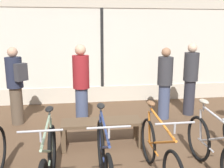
% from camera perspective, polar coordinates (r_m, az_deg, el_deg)
% --- Properties ---
extents(shop_back_wall, '(12.00, 0.08, 3.20)m').
position_cam_1_polar(shop_back_wall, '(6.95, -2.32, 9.08)').
color(shop_back_wall, beige).
rests_on(shop_back_wall, ground_plane).
extents(bicycle_left, '(0.46, 1.69, 1.03)m').
position_cam_1_polar(bicycle_left, '(3.38, -14.33, -17.37)').
color(bicycle_left, black).
rests_on(bicycle_left, ground_plane).
extents(bicycle_center_left, '(0.46, 1.77, 1.05)m').
position_cam_1_polar(bicycle_center_left, '(3.31, -1.76, -17.04)').
color(bicycle_center_left, black).
rests_on(bicycle_center_left, ground_plane).
extents(bicycle_center_right, '(0.46, 1.74, 1.03)m').
position_cam_1_polar(bicycle_center_right, '(3.55, 10.64, -15.40)').
color(bicycle_center_right, black).
rests_on(bicycle_center_right, ground_plane).
extents(bicycle_right, '(0.46, 1.70, 1.04)m').
position_cam_1_polar(bicycle_right, '(3.85, 22.46, -13.88)').
color(bicycle_right, black).
rests_on(bicycle_right, ground_plane).
extents(display_bench, '(1.40, 0.44, 0.47)m').
position_cam_1_polar(display_bench, '(4.45, -2.38, -9.41)').
color(display_bench, brown).
rests_on(display_bench, ground_plane).
extents(customer_near_rack, '(0.48, 0.48, 1.73)m').
position_cam_1_polar(customer_near_rack, '(6.22, 17.49, 1.36)').
color(customer_near_rack, '#2D2D38').
rests_on(customer_near_rack, ground_plane).
extents(customer_by_window, '(0.55, 0.54, 1.68)m').
position_cam_1_polar(customer_by_window, '(5.69, -21.18, 0.08)').
color(customer_by_window, brown).
rests_on(customer_by_window, ground_plane).
extents(customer_mid_floor, '(0.36, 0.36, 1.64)m').
position_cam_1_polar(customer_mid_floor, '(5.79, 11.97, 0.41)').
color(customer_mid_floor, '#424C6B').
rests_on(customer_mid_floor, ground_plane).
extents(customer_near_bench, '(0.46, 0.46, 1.74)m').
position_cam_1_polar(customer_near_bench, '(5.18, -7.05, -0.15)').
color(customer_near_bench, '#424C6B').
rests_on(customer_near_bench, ground_plane).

